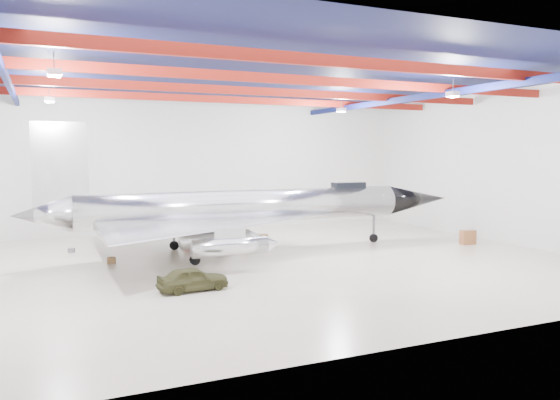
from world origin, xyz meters
name	(u,v)px	position (x,y,z in m)	size (l,w,h in m)	color
floor	(243,265)	(0.00, 0.00, 0.00)	(40.00, 40.00, 0.00)	beige
wall_back	(181,165)	(0.00, 15.00, 5.50)	(40.00, 40.00, 0.00)	silver
wall_right	(503,167)	(20.00, 0.00, 5.50)	(30.00, 30.00, 0.00)	silver
ceiling	(242,74)	(0.00, 0.00, 11.00)	(40.00, 40.00, 0.00)	#0A0F38
ceiling_structure	(242,86)	(0.00, 0.00, 10.32)	(39.50, 29.50, 1.08)	maroon
jet_aircraft	(247,211)	(1.68, 3.69, 2.71)	(30.28, 17.33, 8.27)	silver
jeep	(193,279)	(-4.21, -4.73, 0.57)	(1.35, 3.36, 1.14)	#3A391D
desk	(468,237)	(17.11, 0.20, 0.50)	(1.09, 0.55, 1.00)	brown
crate_ply	(112,260)	(-6.98, 3.51, 0.18)	(0.51, 0.41, 0.36)	olive
toolbox_red	(187,248)	(-1.79, 6.06, 0.14)	(0.41, 0.33, 0.28)	maroon
engine_drum	(248,248)	(1.78, 3.94, 0.20)	(0.44, 0.44, 0.39)	#59595B
parts_bin	(263,237)	(4.50, 7.91, 0.21)	(0.61, 0.49, 0.43)	olive
crate_small	(71,250)	(-8.97, 8.20, 0.14)	(0.40, 0.32, 0.28)	#59595B
oil_barrel	(221,249)	(0.11, 4.44, 0.21)	(0.61, 0.49, 0.43)	olive
spares_box	(206,242)	(0.03, 7.71, 0.20)	(0.44, 0.44, 0.39)	#59595B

